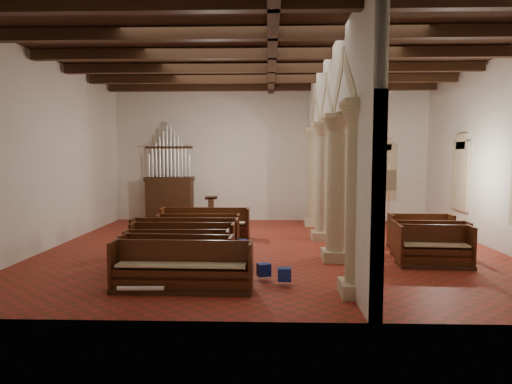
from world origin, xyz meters
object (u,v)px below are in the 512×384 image
at_px(pipe_organ, 170,191).
at_px(lectern, 211,212).
at_px(nave_pew_0, 182,275).
at_px(aisle_pew_0, 434,253).
at_px(processional_banner, 389,205).

relative_size(pipe_organ, lectern, 3.50).
bearing_deg(lectern, pipe_organ, 143.50).
height_order(pipe_organ, nave_pew_0, pipe_organ).
height_order(nave_pew_0, aisle_pew_0, aisle_pew_0).
bearing_deg(aisle_pew_0, lectern, 138.90).
bearing_deg(pipe_organ, lectern, -22.28).
xyz_separation_m(lectern, aisle_pew_0, (6.87, -6.77, -0.15)).
relative_size(lectern, processional_banner, 0.50).
relative_size(processional_banner, nave_pew_0, 0.81).
relative_size(pipe_organ, nave_pew_0, 1.43).
distance_m(lectern, aisle_pew_0, 9.64).
height_order(pipe_organ, processional_banner, pipe_organ).
xyz_separation_m(processional_banner, aisle_pew_0, (-0.83, -7.37, -0.44)).
relative_size(lectern, aisle_pew_0, 0.65).
relative_size(lectern, nave_pew_0, 0.41).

